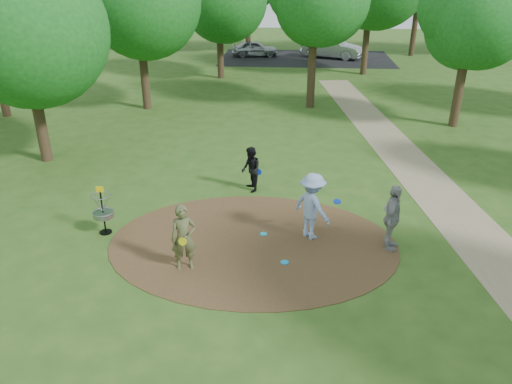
{
  "coord_description": "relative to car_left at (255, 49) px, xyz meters",
  "views": [
    {
      "loc": [
        1.03,
        -12.48,
        7.55
      ],
      "look_at": [
        0.0,
        1.2,
        1.1
      ],
      "focal_mm": 35.0,
      "sensor_mm": 36.0,
      "label": 1
    }
  ],
  "objects": [
    {
      "name": "disc_ground_cyan",
      "position": [
        2.59,
        -29.99,
        -0.62
      ],
      "size": [
        0.22,
        0.22,
        0.02
      ],
      "primitive_type": "cylinder",
      "color": "#1BB3D9",
      "rests_on": "dirt_clearing"
    },
    {
      "name": "car_right",
      "position": [
        6.43,
        -0.31,
        0.17
      ],
      "size": [
        5.28,
        3.32,
        1.64
      ],
      "primitive_type": "imported",
      "rotation": [
        0.0,
        0.0,
        1.23
      ],
      "color": "#AAADB2",
      "rests_on": "ground"
    },
    {
      "name": "player_waiting_with_disc",
      "position": [
        6.22,
        -30.48,
        0.33
      ],
      "size": [
        0.82,
        1.24,
        1.96
      ],
      "color": "#959497",
      "rests_on": "ground"
    },
    {
      "name": "disc_ground_blue",
      "position": [
        3.26,
        -31.48,
        -0.62
      ],
      "size": [
        0.22,
        0.22,
        0.02
      ],
      "primitive_type": "cylinder",
      "color": "#0EA2EE",
      "rests_on": "dirt_clearing"
    },
    {
      "name": "ground",
      "position": [
        2.31,
        -30.52,
        -0.65
      ],
      "size": [
        100.0,
        100.0,
        0.0
      ],
      "primitive_type": "plane",
      "color": "#2D5119",
      "rests_on": "ground"
    },
    {
      "name": "player_observer_with_disc",
      "position": [
        0.61,
        -31.91,
        0.28
      ],
      "size": [
        0.77,
        0.61,
        1.85
      ],
      "color": "#505531",
      "rests_on": "ground"
    },
    {
      "name": "footpath",
      "position": [
        8.81,
        -28.52,
        -0.64
      ],
      "size": [
        7.55,
        39.89,
        0.01
      ],
      "primitive_type": "cube",
      "rotation": [
        0.0,
        0.0,
        0.14
      ],
      "color": "#8C7A5B",
      "rests_on": "ground"
    },
    {
      "name": "disc_golf_basket",
      "position": [
        -2.19,
        -30.22,
        0.22
      ],
      "size": [
        0.63,
        0.63,
        1.54
      ],
      "color": "black",
      "rests_on": "ground"
    },
    {
      "name": "car_left",
      "position": [
        0.0,
        0.0,
        0.0
      ],
      "size": [
        3.99,
        2.04,
        1.3
      ],
      "primitive_type": "imported",
      "rotation": [
        0.0,
        0.0,
        1.71
      ],
      "color": "#A0A4A7",
      "rests_on": "ground"
    },
    {
      "name": "player_walking_with_disc",
      "position": [
        1.95,
        -26.87,
        0.16
      ],
      "size": [
        0.85,
        0.95,
        1.62
      ],
      "color": "black",
      "rests_on": "ground"
    },
    {
      "name": "player_throwing_with_disc",
      "position": [
        4.0,
        -30.01,
        0.37
      ],
      "size": [
        1.56,
        1.47,
        2.04
      ],
      "color": "#8FA8D6",
      "rests_on": "ground"
    },
    {
      "name": "tree_ring",
      "position": [
        4.51,
        -21.91,
        4.66
      ],
      "size": [
        37.15,
        46.2,
        9.65
      ],
      "color": "#332316",
      "rests_on": "ground"
    },
    {
      "name": "dirt_clearing",
      "position": [
        2.31,
        -30.52,
        -0.64
      ],
      "size": [
        8.4,
        8.4,
        0.02
      ],
      "primitive_type": "cylinder",
      "color": "#47301C",
      "rests_on": "ground"
    },
    {
      "name": "parking_lot",
      "position": [
        4.31,
        -0.52,
        -0.65
      ],
      "size": [
        14.0,
        8.0,
        0.01
      ],
      "primitive_type": "cube",
      "color": "black",
      "rests_on": "ground"
    }
  ]
}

